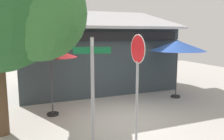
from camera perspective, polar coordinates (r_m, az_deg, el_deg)
The scene contains 7 objects.
ground_plane at distance 8.62m, azimuth 1.79°, elevation -12.16°, with size 28.00×28.00×0.10m, color #ADA8A0.
cafe_building at distance 13.02m, azimuth -4.35°, elevation 3.16°, with size 8.52×4.84×4.46m.
street_sign_post at distance 5.77m, azimuth -4.79°, elevation -3.27°, with size 0.89×0.94×2.97m.
stop_sign at distance 6.24m, azimuth 6.25°, elevation 0.25°, with size 0.07×0.78×3.04m.
patio_umbrella_crimson_left at distance 8.74m, azimuth -14.88°, elevation 3.92°, with size 1.92×1.92×2.60m.
patio_umbrella_royal_blue_center at distance 11.34m, azimuth 15.80°, elevation 5.70°, with size 2.60×2.60×2.80m.
shade_tree at distance 7.45m, azimuth -25.40°, elevation 15.01°, with size 4.68×4.27×6.19m.
Camera 1 is at (-3.25, -7.35, 3.06)m, focal length 37.31 mm.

